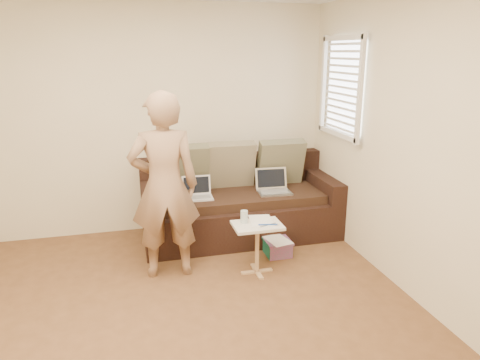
{
  "coord_description": "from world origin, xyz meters",
  "views": [
    {
      "loc": [
        -0.31,
        -2.86,
        2.07
      ],
      "look_at": [
        0.8,
        1.4,
        0.78
      ],
      "focal_mm": 33.03,
      "sensor_mm": 36.0,
      "label": 1
    }
  ],
  "objects_px": {
    "drinking_glass": "(244,217)",
    "striped_box": "(278,247)",
    "laptop_white": "(198,199)",
    "sofa": "(240,200)",
    "laptop_silver": "(275,193)",
    "person": "(164,186)",
    "side_table": "(257,249)"
  },
  "relations": [
    {
      "from": "sofa",
      "to": "laptop_silver",
      "type": "relative_size",
      "value": 5.98
    },
    {
      "from": "sofa",
      "to": "striped_box",
      "type": "bearing_deg",
      "value": -68.28
    },
    {
      "from": "laptop_silver",
      "to": "person",
      "type": "distance_m",
      "value": 1.46
    },
    {
      "from": "striped_box",
      "to": "person",
      "type": "bearing_deg",
      "value": -174.68
    },
    {
      "from": "drinking_glass",
      "to": "sofa",
      "type": "bearing_deg",
      "value": 77.79
    },
    {
      "from": "person",
      "to": "striped_box",
      "type": "height_order",
      "value": "person"
    },
    {
      "from": "laptop_silver",
      "to": "striped_box",
      "type": "bearing_deg",
      "value": -100.66
    },
    {
      "from": "sofa",
      "to": "drinking_glass",
      "type": "xyz_separation_m",
      "value": [
        -0.19,
        -0.87,
        0.14
      ]
    },
    {
      "from": "person",
      "to": "striped_box",
      "type": "bearing_deg",
      "value": -172.84
    },
    {
      "from": "laptop_white",
      "to": "striped_box",
      "type": "bearing_deg",
      "value": -32.51
    },
    {
      "from": "side_table",
      "to": "drinking_glass",
      "type": "height_order",
      "value": "drinking_glass"
    },
    {
      "from": "laptop_white",
      "to": "drinking_glass",
      "type": "bearing_deg",
      "value": -65.54
    },
    {
      "from": "laptop_white",
      "to": "striped_box",
      "type": "height_order",
      "value": "laptop_white"
    },
    {
      "from": "laptop_silver",
      "to": "drinking_glass",
      "type": "bearing_deg",
      "value": -123.36
    },
    {
      "from": "person",
      "to": "laptop_silver",
      "type": "bearing_deg",
      "value": -152.93
    },
    {
      "from": "sofa",
      "to": "striped_box",
      "type": "height_order",
      "value": "sofa"
    },
    {
      "from": "drinking_glass",
      "to": "striped_box",
      "type": "height_order",
      "value": "drinking_glass"
    },
    {
      "from": "sofa",
      "to": "laptop_white",
      "type": "relative_size",
      "value": 6.93
    },
    {
      "from": "laptop_white",
      "to": "drinking_glass",
      "type": "xyz_separation_m",
      "value": [
        0.31,
        -0.77,
        0.04
      ]
    },
    {
      "from": "sofa",
      "to": "drinking_glass",
      "type": "distance_m",
      "value": 0.9
    },
    {
      "from": "side_table",
      "to": "striped_box",
      "type": "xyz_separation_m",
      "value": [
        0.32,
        0.32,
        -0.17
      ]
    },
    {
      "from": "laptop_white",
      "to": "person",
      "type": "height_order",
      "value": "person"
    },
    {
      "from": "sofa",
      "to": "drinking_glass",
      "type": "height_order",
      "value": "sofa"
    },
    {
      "from": "sofa",
      "to": "laptop_silver",
      "type": "distance_m",
      "value": 0.4
    },
    {
      "from": "person",
      "to": "laptop_white",
      "type": "bearing_deg",
      "value": -121.12
    },
    {
      "from": "side_table",
      "to": "striped_box",
      "type": "distance_m",
      "value": 0.48
    },
    {
      "from": "laptop_silver",
      "to": "side_table",
      "type": "distance_m",
      "value": 0.96
    },
    {
      "from": "drinking_glass",
      "to": "striped_box",
      "type": "distance_m",
      "value": 0.69
    },
    {
      "from": "drinking_glass",
      "to": "striped_box",
      "type": "relative_size",
      "value": 0.44
    },
    {
      "from": "drinking_glass",
      "to": "striped_box",
      "type": "xyz_separation_m",
      "value": [
        0.43,
        0.25,
        -0.48
      ]
    },
    {
      "from": "laptop_silver",
      "to": "person",
      "type": "bearing_deg",
      "value": -151.25
    },
    {
      "from": "striped_box",
      "to": "drinking_glass",
      "type": "bearing_deg",
      "value": -150.07
    }
  ]
}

